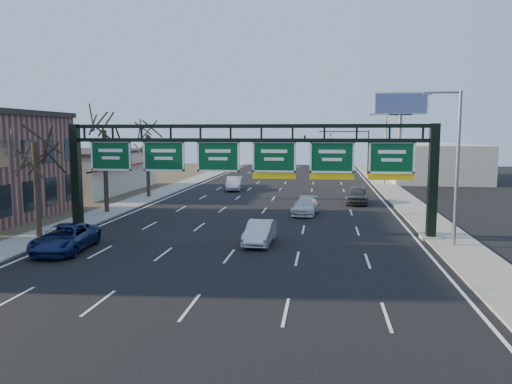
# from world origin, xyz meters

# --- Properties ---
(ground) EXTENTS (160.00, 160.00, 0.00)m
(ground) POSITION_xyz_m (0.00, 0.00, 0.00)
(ground) COLOR black
(ground) RESTS_ON ground
(sidewalk_left) EXTENTS (3.00, 120.00, 0.12)m
(sidewalk_left) POSITION_xyz_m (-12.80, 20.00, 0.06)
(sidewalk_left) COLOR gray
(sidewalk_left) RESTS_ON ground
(sidewalk_right) EXTENTS (3.00, 120.00, 0.12)m
(sidewalk_right) POSITION_xyz_m (12.80, 20.00, 0.06)
(sidewalk_right) COLOR gray
(sidewalk_right) RESTS_ON ground
(dirt_strip_left) EXTENTS (21.00, 120.00, 0.06)m
(dirt_strip_left) POSITION_xyz_m (-25.00, 20.00, 0.03)
(dirt_strip_left) COLOR #473D2B
(dirt_strip_left) RESTS_ON ground
(lane_markings) EXTENTS (21.60, 120.00, 0.01)m
(lane_markings) POSITION_xyz_m (0.00, 20.00, 0.01)
(lane_markings) COLOR white
(lane_markings) RESTS_ON ground
(sign_gantry) EXTENTS (24.60, 1.20, 7.20)m
(sign_gantry) POSITION_xyz_m (0.16, 8.00, 4.63)
(sign_gantry) COLOR black
(sign_gantry) RESTS_ON ground
(cream_strip) EXTENTS (10.90, 18.40, 4.70)m
(cream_strip) POSITION_xyz_m (-21.48, 29.00, 2.36)
(cream_strip) COLOR beige
(cream_strip) RESTS_ON ground
(building_right_distant) EXTENTS (12.00, 20.00, 5.00)m
(building_right_distant) POSITION_xyz_m (20.00, 50.00, 2.50)
(building_right_distant) COLOR beige
(building_right_distant) RESTS_ON ground
(tree_gantry) EXTENTS (3.60, 3.60, 8.48)m
(tree_gantry) POSITION_xyz_m (-12.80, 5.00, 7.11)
(tree_gantry) COLOR #2E2319
(tree_gantry) RESTS_ON sidewalk_left
(tree_mid) EXTENTS (3.60, 3.60, 9.24)m
(tree_mid) POSITION_xyz_m (-12.80, 15.00, 7.85)
(tree_mid) COLOR #2E2319
(tree_mid) RESTS_ON sidewalk_left
(tree_far) EXTENTS (3.60, 3.60, 8.86)m
(tree_far) POSITION_xyz_m (-12.80, 25.00, 7.48)
(tree_far) COLOR #2E2319
(tree_far) RESTS_ON sidewalk_left
(streetlight_near) EXTENTS (2.15, 0.22, 9.00)m
(streetlight_near) POSITION_xyz_m (12.47, 6.00, 5.08)
(streetlight_near) COLOR slate
(streetlight_near) RESTS_ON sidewalk_right
(streetlight_far) EXTENTS (2.15, 0.22, 9.00)m
(streetlight_far) POSITION_xyz_m (12.47, 40.00, 5.08)
(streetlight_far) COLOR slate
(streetlight_far) RESTS_ON sidewalk_right
(billboard_right) EXTENTS (7.00, 0.50, 12.00)m
(billboard_right) POSITION_xyz_m (15.00, 44.98, 9.06)
(billboard_right) COLOR slate
(billboard_right) RESTS_ON ground
(traffic_signal_mast) EXTENTS (10.16, 0.54, 7.00)m
(traffic_signal_mast) POSITION_xyz_m (5.69, 55.00, 5.50)
(traffic_signal_mast) COLOR black
(traffic_signal_mast) RESTS_ON ground
(car_blue_suv) EXTENTS (2.92, 5.52, 1.48)m
(car_blue_suv) POSITION_xyz_m (-9.35, 1.93, 0.74)
(car_blue_suv) COLOR #12204F
(car_blue_suv) RESTS_ON ground
(car_silver_sedan) EXTENTS (1.66, 4.25, 1.38)m
(car_silver_sedan) POSITION_xyz_m (1.26, 5.23, 0.69)
(car_silver_sedan) COLOR #BBBBC0
(car_silver_sedan) RESTS_ON ground
(car_white_wagon) EXTENTS (2.33, 4.73, 1.32)m
(car_white_wagon) POSITION_xyz_m (3.57, 16.54, 0.66)
(car_white_wagon) COLOR silver
(car_white_wagon) RESTS_ON ground
(car_grey_far) EXTENTS (2.43, 5.07, 1.67)m
(car_grey_far) POSITION_xyz_m (8.16, 23.38, 0.84)
(car_grey_far) COLOR #383B3D
(car_grey_far) RESTS_ON ground
(car_silver_distant) EXTENTS (2.12, 4.85, 1.55)m
(car_silver_distant) POSITION_xyz_m (-5.24, 32.61, 0.77)
(car_silver_distant) COLOR silver
(car_silver_distant) RESTS_ON ground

